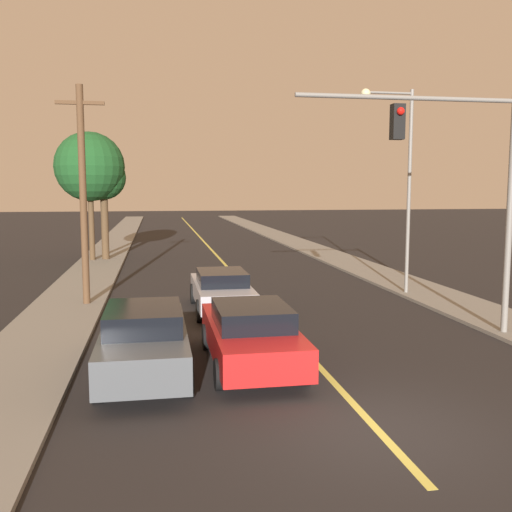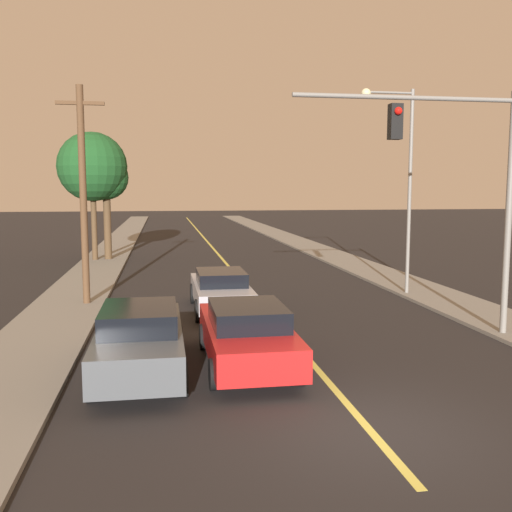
{
  "view_description": "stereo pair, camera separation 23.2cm",
  "coord_description": "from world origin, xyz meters",
  "px_view_note": "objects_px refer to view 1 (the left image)",
  "views": [
    {
      "loc": [
        -3.62,
        -8.77,
        4.06
      ],
      "look_at": [
        0.0,
        11.91,
        1.6
      ],
      "focal_mm": 40.0,
      "sensor_mm": 36.0,
      "label": 1
    },
    {
      "loc": [
        -3.39,
        -8.8,
        4.06
      ],
      "look_at": [
        0.0,
        11.91,
        1.6
      ],
      "focal_mm": 40.0,
      "sensor_mm": 36.0,
      "label": 2
    }
  ],
  "objects_px": {
    "car_near_lane_second": "(221,289)",
    "traffic_signal_mast": "(463,168)",
    "car_outer_lane_front": "(144,339)",
    "tree_left_far": "(90,167)",
    "tree_left_near": "(103,179)",
    "utility_pole_left": "(83,191)",
    "car_near_lane_front": "(251,333)",
    "streetlamp_right": "(398,165)"
  },
  "relations": [
    {
      "from": "car_outer_lane_front",
      "to": "car_near_lane_second",
      "type": "bearing_deg",
      "value": 68.92
    },
    {
      "from": "car_near_lane_front",
      "to": "tree_left_far",
      "type": "relative_size",
      "value": 0.69
    },
    {
      "from": "car_near_lane_front",
      "to": "traffic_signal_mast",
      "type": "bearing_deg",
      "value": 13.71
    },
    {
      "from": "car_near_lane_front",
      "to": "streetlamp_right",
      "type": "bearing_deg",
      "value": 48.17
    },
    {
      "from": "streetlamp_right",
      "to": "utility_pole_left",
      "type": "distance_m",
      "value": 11.46
    },
    {
      "from": "utility_pole_left",
      "to": "car_near_lane_front",
      "type": "bearing_deg",
      "value": -59.09
    },
    {
      "from": "tree_left_far",
      "to": "tree_left_near",
      "type": "bearing_deg",
      "value": 18.4
    },
    {
      "from": "car_outer_lane_front",
      "to": "traffic_signal_mast",
      "type": "bearing_deg",
      "value": 11.57
    },
    {
      "from": "car_outer_lane_front",
      "to": "tree_left_near",
      "type": "bearing_deg",
      "value": 97.04
    },
    {
      "from": "traffic_signal_mast",
      "to": "tree_left_far",
      "type": "distance_m",
      "value": 22.13
    },
    {
      "from": "car_near_lane_second",
      "to": "utility_pole_left",
      "type": "distance_m",
      "value": 5.8
    },
    {
      "from": "car_near_lane_second",
      "to": "streetlamp_right",
      "type": "bearing_deg",
      "value": 13.94
    },
    {
      "from": "streetlamp_right",
      "to": "utility_pole_left",
      "type": "bearing_deg",
      "value": -179.43
    },
    {
      "from": "car_outer_lane_front",
      "to": "tree_left_far",
      "type": "xyz_separation_m",
      "value": [
        -3.27,
        20.53,
        4.47
      ]
    },
    {
      "from": "car_near_lane_front",
      "to": "car_near_lane_second",
      "type": "distance_m",
      "value": 5.98
    },
    {
      "from": "car_outer_lane_front",
      "to": "traffic_signal_mast",
      "type": "xyz_separation_m",
      "value": [
        8.36,
        1.71,
        3.8
      ]
    },
    {
      "from": "utility_pole_left",
      "to": "tree_left_far",
      "type": "xyz_separation_m",
      "value": [
        -1.14,
        12.7,
        1.3
      ]
    },
    {
      "from": "car_near_lane_front",
      "to": "tree_left_far",
      "type": "xyz_separation_m",
      "value": [
        -5.67,
        20.27,
        4.52
      ]
    },
    {
      "from": "tree_left_near",
      "to": "car_near_lane_second",
      "type": "bearing_deg",
      "value": -71.12
    },
    {
      "from": "car_near_lane_front",
      "to": "utility_pole_left",
      "type": "relative_size",
      "value": 0.66
    },
    {
      "from": "car_near_lane_second",
      "to": "tree_left_far",
      "type": "relative_size",
      "value": 0.67
    },
    {
      "from": "utility_pole_left",
      "to": "tree_left_far",
      "type": "height_order",
      "value": "utility_pole_left"
    },
    {
      "from": "car_near_lane_front",
      "to": "traffic_signal_mast",
      "type": "relative_size",
      "value": 0.75
    },
    {
      "from": "streetlamp_right",
      "to": "tree_left_far",
      "type": "height_order",
      "value": "streetlamp_right"
    },
    {
      "from": "tree_left_far",
      "to": "utility_pole_left",
      "type": "bearing_deg",
      "value": -84.88
    },
    {
      "from": "car_near_lane_front",
      "to": "tree_left_near",
      "type": "distance_m",
      "value": 21.44
    },
    {
      "from": "car_near_lane_second",
      "to": "streetlamp_right",
      "type": "xyz_separation_m",
      "value": [
        6.88,
        1.71,
        4.24
      ]
    },
    {
      "from": "car_outer_lane_front",
      "to": "utility_pole_left",
      "type": "distance_m",
      "value": 8.71
    },
    {
      "from": "car_near_lane_second",
      "to": "traffic_signal_mast",
      "type": "bearing_deg",
      "value": -37.22
    },
    {
      "from": "car_near_lane_front",
      "to": "utility_pole_left",
      "type": "xyz_separation_m",
      "value": [
        -4.53,
        7.57,
        3.22
      ]
    },
    {
      "from": "car_outer_lane_front",
      "to": "car_near_lane_front",
      "type": "bearing_deg",
      "value": 6.13
    },
    {
      "from": "car_near_lane_second",
      "to": "tree_left_near",
      "type": "height_order",
      "value": "tree_left_near"
    },
    {
      "from": "utility_pole_left",
      "to": "tree_left_near",
      "type": "bearing_deg",
      "value": 91.91
    },
    {
      "from": "car_near_lane_second",
      "to": "utility_pole_left",
      "type": "bearing_deg",
      "value": 160.64
    },
    {
      "from": "car_near_lane_front",
      "to": "tree_left_near",
      "type": "bearing_deg",
      "value": 103.62
    },
    {
      "from": "streetlamp_right",
      "to": "car_outer_lane_front",
      "type": "bearing_deg",
      "value": -139.45
    },
    {
      "from": "car_outer_lane_front",
      "to": "traffic_signal_mast",
      "type": "relative_size",
      "value": 0.76
    },
    {
      "from": "traffic_signal_mast",
      "to": "streetlamp_right",
      "type": "bearing_deg",
      "value": 81.57
    },
    {
      "from": "car_near_lane_front",
      "to": "traffic_signal_mast",
      "type": "height_order",
      "value": "traffic_signal_mast"
    },
    {
      "from": "traffic_signal_mast",
      "to": "utility_pole_left",
      "type": "xyz_separation_m",
      "value": [
        -10.49,
        6.12,
        -0.63
      ]
    },
    {
      "from": "car_near_lane_front",
      "to": "car_near_lane_second",
      "type": "relative_size",
      "value": 1.02
    },
    {
      "from": "car_near_lane_front",
      "to": "car_near_lane_second",
      "type": "bearing_deg",
      "value": 90.0
    }
  ]
}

